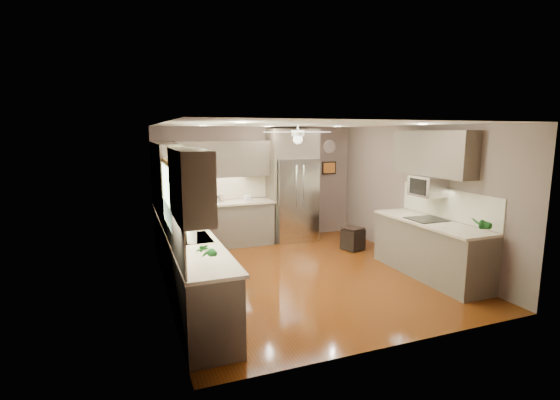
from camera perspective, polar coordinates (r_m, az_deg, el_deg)
floor at (r=7.00m, az=3.38°, el=-10.36°), size 5.00×5.00×0.00m
ceiling at (r=6.58m, az=3.60°, el=10.57°), size 5.00×5.00×0.00m
wall_back at (r=8.99m, az=-3.11°, el=2.29°), size 4.50×0.00×4.50m
wall_front at (r=4.57m, az=16.59°, el=-5.15°), size 4.50×0.00×4.50m
wall_left at (r=6.11m, az=-16.11°, el=-1.48°), size 0.00×5.00×5.00m
wall_right at (r=7.87m, az=18.58°, el=0.78°), size 0.00×5.00×5.00m
canister_a at (r=8.51m, az=-9.77°, el=0.20°), size 0.14×0.14×0.17m
canister_b at (r=8.53m, az=-8.76°, el=0.18°), size 0.10×0.10×0.14m
canister_c at (r=8.55m, az=-8.13°, el=0.35°), size 0.13×0.13×0.17m
soap_bottle at (r=6.20m, az=-14.48°, el=-3.25°), size 0.10×0.10×0.20m
potted_plant_left at (r=4.53m, az=-10.40°, el=-7.06°), size 0.19×0.16×0.31m
potted_plant_right at (r=6.39m, az=26.31°, el=-3.04°), size 0.20×0.17×0.31m
bowl at (r=8.65m, az=-4.60°, el=0.09°), size 0.26×0.26×0.05m
left_run at (r=6.47m, az=-13.28°, el=-7.75°), size 0.65×4.70×1.45m
back_run at (r=8.64m, az=-7.05°, el=-3.21°), size 1.85×0.65×1.45m
uppers at (r=7.01m, az=-4.44°, el=5.35°), size 4.50×4.70×0.95m
window at (r=5.57m, az=-15.49°, el=0.64°), size 0.05×1.12×0.92m
sink at (r=5.74m, az=-12.33°, el=-5.55°), size 0.50×0.70×0.32m
refrigerator at (r=8.92m, az=1.86°, el=1.85°), size 1.06×0.75×2.45m
right_run at (r=7.22m, az=20.32°, el=-6.28°), size 0.70×2.20×1.45m
microwave at (r=7.28m, az=20.05°, el=1.86°), size 0.43×0.55×0.34m
ceiling_fan at (r=6.86m, az=2.53°, el=9.13°), size 1.18×1.18×0.32m
recessed_lights at (r=6.93m, az=1.90°, el=10.48°), size 2.84×3.14×0.01m
wall_clock at (r=9.59m, az=6.97°, el=7.48°), size 0.30×0.03×0.30m
framed_print at (r=9.61m, az=6.92°, el=4.50°), size 0.36×0.03×0.30m
stool at (r=8.41m, az=10.21°, el=-5.37°), size 0.46×0.46×0.45m
paper_towel at (r=5.42m, az=-12.31°, el=-4.53°), size 0.13×0.13×0.31m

